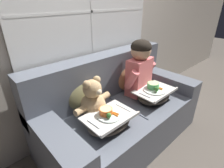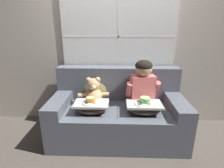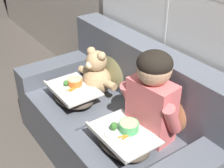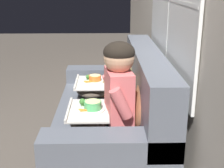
% 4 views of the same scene
% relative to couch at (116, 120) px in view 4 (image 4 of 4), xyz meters
% --- Properties ---
extents(ground_plane, '(14.00, 14.00, 0.00)m').
position_rel_couch_xyz_m(ground_plane, '(0.00, -0.06, -0.34)').
color(ground_plane, '#4C443D').
extents(wall_back_with_window, '(8.00, 0.08, 2.60)m').
position_rel_couch_xyz_m(wall_back_with_window, '(0.00, 0.46, 0.96)').
color(wall_back_with_window, '#BCB2A3').
rests_on(wall_back_with_window, ground_plane).
extents(couch, '(1.79, 0.88, 0.95)m').
position_rel_couch_xyz_m(couch, '(0.00, 0.00, 0.00)').
color(couch, '#565B66').
rests_on(couch, ground_plane).
extents(throw_pillow_behind_child, '(0.41, 0.20, 0.43)m').
position_rel_couch_xyz_m(throw_pillow_behind_child, '(0.34, 0.18, 0.31)').
color(throw_pillow_behind_child, '#B2754C').
rests_on(throw_pillow_behind_child, couch).
extents(throw_pillow_behind_teddy, '(0.38, 0.18, 0.39)m').
position_rel_couch_xyz_m(throw_pillow_behind_teddy, '(-0.34, 0.18, 0.31)').
color(throw_pillow_behind_teddy, '#898456').
rests_on(throw_pillow_behind_teddy, couch).
extents(child_figure, '(0.47, 0.24, 0.64)m').
position_rel_couch_xyz_m(child_figure, '(0.34, 0.01, 0.47)').
color(child_figure, '#DB6666').
rests_on(child_figure, couch).
extents(teddy_bear, '(0.43, 0.31, 0.40)m').
position_rel_couch_xyz_m(teddy_bear, '(-0.34, 0.00, 0.29)').
color(teddy_bear, tan).
rests_on(teddy_bear, couch).
extents(lap_tray_child, '(0.44, 0.31, 0.20)m').
position_rel_couch_xyz_m(lap_tray_child, '(0.34, -0.22, 0.19)').
color(lap_tray_child, '#473D33').
rests_on(lap_tray_child, child_figure).
extents(lap_tray_teddy, '(0.44, 0.31, 0.19)m').
position_rel_couch_xyz_m(lap_tray_teddy, '(-0.34, -0.22, 0.19)').
color(lap_tray_teddy, '#473D33').
rests_on(lap_tray_teddy, teddy_bear).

